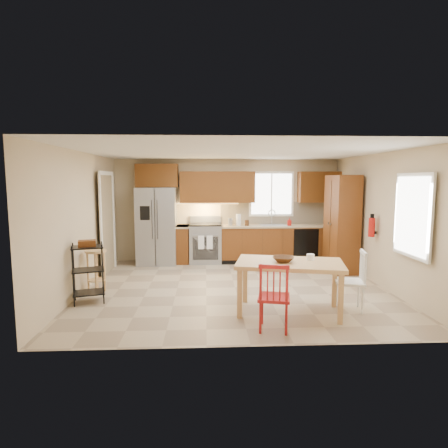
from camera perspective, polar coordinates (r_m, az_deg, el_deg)
name	(u,v)px	position (r m, az deg, el deg)	size (l,w,h in m)	color
floor	(235,287)	(7.10, 1.68, -9.64)	(5.50, 5.50, 0.00)	tan
ceiling	(235,152)	(6.82, 1.75, 10.93)	(5.50, 5.00, 0.02)	silver
wall_back	(227,210)	(9.33, 0.51, 2.14)	(5.50, 0.02, 2.50)	#CCB793
wall_front	(252,245)	(4.38, 4.29, -3.15)	(5.50, 0.02, 2.50)	#CCB793
wall_left	(83,222)	(7.18, -20.74, 0.30)	(0.02, 5.00, 2.50)	#CCB793
wall_right	(382,220)	(7.58, 22.93, 0.52)	(0.02, 5.00, 2.50)	#CCB793
refrigerator	(157,226)	(9.05, -10.16, -0.28)	(0.92, 0.75, 1.82)	gray
range_stove	(205,244)	(9.10, -2.85, -3.00)	(0.76, 0.63, 0.92)	gray
base_cabinet_narrow	(183,244)	(9.14, -6.30, -3.06)	(0.30, 0.60, 0.90)	#643212
base_cabinet_run	(280,243)	(9.30, 8.58, -2.92)	(2.92, 0.60, 0.90)	#643212
dishwasher	(306,245)	(9.15, 12.38, -3.17)	(0.60, 0.02, 0.78)	black
backsplash	(279,213)	(9.49, 8.32, 1.69)	(2.92, 0.03, 0.55)	beige
upper_over_fridge	(157,176)	(9.18, -10.16, 7.26)	(1.00, 0.35, 0.55)	#5A310F
upper_left_block	(217,187)	(9.12, -1.00, 5.64)	(1.80, 0.35, 0.75)	#5A310F
upper_right_block	(319,187)	(9.53, 14.27, 5.49)	(1.00, 0.35, 0.75)	#5A310F
window_back	(271,194)	(9.42, 7.23, 4.56)	(1.12, 0.04, 1.12)	white
sink	(273,227)	(9.20, 7.46, -0.43)	(0.62, 0.46, 0.16)	gray
undercab_glow	(205,203)	(9.10, -2.88, 3.15)	(1.60, 0.30, 0.01)	#FFBF66
soap_bottle	(289,222)	(9.17, 9.93, 0.35)	(0.09, 0.09, 0.19)	#AA110B
paper_towel	(238,220)	(9.02, 2.22, 0.63)	(0.12, 0.12, 0.28)	white
canister_steel	(230,222)	(9.01, 0.95, 0.31)	(0.11, 0.11, 0.18)	gray
canister_wood	(247,223)	(9.02, 3.50, 0.17)	(0.10, 0.10, 0.14)	#482A13
pantry	(341,224)	(8.57, 17.47, 0.07)	(0.50, 0.95, 2.10)	#643212
fire_extinguisher	(372,227)	(7.68, 21.58, -0.47)	(0.12, 0.12, 0.36)	#AA110B
window_right	(413,216)	(6.51, 26.82, 1.16)	(0.04, 1.02, 1.32)	white
doorway	(107,224)	(8.42, -17.46, -0.05)	(0.04, 0.95, 2.10)	#8C7A59
dining_table	(289,288)	(5.82, 9.88, -9.52)	(1.57, 0.88, 0.77)	tan
chair_red	(274,296)	(5.12, 7.63, -10.84)	(0.43, 0.43, 0.92)	#B01B1B
chair_white	(350,281)	(6.12, 18.60, -8.20)	(0.43, 0.43, 0.92)	white
table_bowl	(283,262)	(5.70, 9.00, -5.76)	(0.32, 0.32, 0.08)	#482A13
table_jar	(310,259)	(5.89, 13.03, -5.15)	(0.12, 0.12, 0.14)	white
bar_stool	(96,271)	(7.11, -18.88, -6.79)	(0.37, 0.37, 0.76)	tan
utility_cart	(88,273)	(6.54, -19.98, -7.05)	(0.49, 0.38, 0.98)	black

